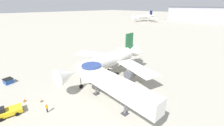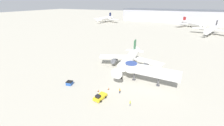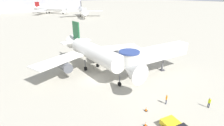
% 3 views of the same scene
% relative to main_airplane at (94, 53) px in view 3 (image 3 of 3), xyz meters
% --- Properties ---
extents(ground_plane, '(800.00, 800.00, 0.00)m').
position_rel_main_airplane_xyz_m(ground_plane, '(-2.28, -4.04, -4.33)').
color(ground_plane, '#A8A393').
extents(main_airplane, '(27.66, 26.41, 10.26)m').
position_rel_main_airplane_xyz_m(main_airplane, '(0.00, 0.00, 0.00)').
color(main_airplane, white).
rests_on(main_airplane, ground_plane).
extents(jet_bridge, '(18.35, 4.10, 6.32)m').
position_rel_main_airplane_xyz_m(jet_bridge, '(9.24, -8.28, 0.31)').
color(jet_bridge, silver).
rests_on(jet_bridge, ground_plane).
extents(traffic_cone_starboard_wing, '(0.48, 0.48, 0.80)m').
position_rel_main_airplane_xyz_m(traffic_cone_starboard_wing, '(10.52, -3.26, -3.95)').
color(traffic_cone_starboard_wing, black).
rests_on(traffic_cone_starboard_wing, ground_plane).
extents(traffic_cone_near_nose, '(0.46, 0.46, 0.77)m').
position_rel_main_airplane_xyz_m(traffic_cone_near_nose, '(-0.68, -17.56, -3.96)').
color(traffic_cone_near_nose, black).
rests_on(traffic_cone_near_nose, ground_plane).
extents(traffic_cone_apron_front, '(0.44, 0.44, 0.73)m').
position_rel_main_airplane_xyz_m(traffic_cone_apron_front, '(-3.07, -19.94, -3.98)').
color(traffic_cone_apron_front, black).
rests_on(traffic_cone_apron_front, ground_plane).
extents(ground_crew_marshaller, '(0.39, 0.32, 1.77)m').
position_rel_main_airplane_xyz_m(ground_crew_marshaller, '(3.32, -18.03, -3.31)').
color(ground_crew_marshaller, '#1E2338').
rests_on(ground_crew_marshaller, ground_plane).
extents(ground_crew_wing_walker, '(0.24, 0.37, 1.78)m').
position_rel_main_airplane_xyz_m(ground_crew_wing_walker, '(8.09, -22.43, -3.30)').
color(ground_crew_wing_walker, '#1E2338').
rests_on(ground_crew_wing_walker, ground_plane).
extents(background_jet_red_tail, '(30.37, 32.75, 9.65)m').
position_rel_main_airplane_xyz_m(background_jet_red_tail, '(25.72, 130.07, -0.07)').
color(background_jet_red_tail, white).
rests_on(background_jet_red_tail, ground_plane).
extents(background_jet_black_tail, '(30.68, 31.77, 10.96)m').
position_rel_main_airplane_xyz_m(background_jet_black_tail, '(39.98, 92.62, 0.47)').
color(background_jet_black_tail, white).
rests_on(background_jet_black_tail, ground_plane).
extents(terminal_building, '(131.57, 25.59, 16.15)m').
position_rel_main_airplane_xyz_m(terminal_building, '(2.67, 170.96, 3.76)').
color(terminal_building, '#A8A8B2').
rests_on(terminal_building, ground_plane).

